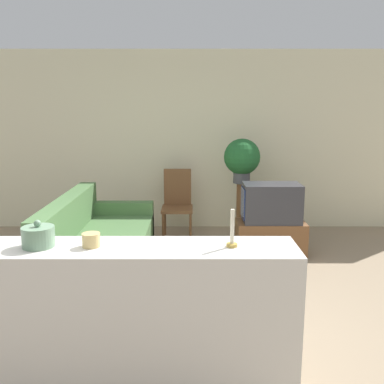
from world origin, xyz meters
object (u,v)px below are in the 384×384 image
object	(u,v)px
wooden_chair	(177,201)
potted_plant	(242,158)
decorative_bowl	(38,237)
television	(271,203)
couch	(98,249)

from	to	relation	value
wooden_chair	potted_plant	size ratio (longest dim) A/B	1.59
decorative_bowl	wooden_chair	bearing A→B (deg)	77.98
television	couch	bearing A→B (deg)	-161.51
couch	television	bearing A→B (deg)	18.49
wooden_chair	decorative_bowl	size ratio (longest dim) A/B	4.93
couch	wooden_chair	distance (m)	1.70
television	decorative_bowl	world-z (taller)	decorative_bowl
wooden_chair	potted_plant	bearing A→B (deg)	-7.35
potted_plant	decorative_bowl	distance (m)	3.74
wooden_chair	decorative_bowl	world-z (taller)	decorative_bowl
couch	television	xyz separation A→B (m)	(2.04, 0.68, 0.38)
potted_plant	decorative_bowl	bearing A→B (deg)	-116.09
couch	television	size ratio (longest dim) A/B	2.80
potted_plant	decorative_bowl	size ratio (longest dim) A/B	3.10
couch	wooden_chair	bearing A→B (deg)	60.40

